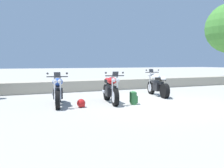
# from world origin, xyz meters

# --- Properties ---
(ground_plane) EXTENTS (120.00, 120.00, 0.00)m
(ground_plane) POSITION_xyz_m (0.00, 0.00, 0.00)
(ground_plane) COLOR #A3A099
(stone_wall) EXTENTS (36.00, 0.80, 0.55)m
(stone_wall) POSITION_xyz_m (0.00, 4.80, 0.28)
(stone_wall) COLOR #A89E89
(stone_wall) RESTS_ON ground
(motorcycle_blue_near_left) EXTENTS (0.76, 2.05, 1.18)m
(motorcycle_blue_near_left) POSITION_xyz_m (-3.35, 0.96, 0.49)
(motorcycle_blue_near_left) COLOR black
(motorcycle_blue_near_left) RESTS_ON ground
(motorcycle_red_centre) EXTENTS (0.74, 2.05, 1.18)m
(motorcycle_red_centre) POSITION_xyz_m (-1.47, 0.75, 0.49)
(motorcycle_red_centre) COLOR black
(motorcycle_red_centre) RESTS_ON ground
(motorcycle_white_far_right) EXTENTS (0.72, 2.06, 1.18)m
(motorcycle_white_far_right) POSITION_xyz_m (1.15, 1.61, 0.49)
(motorcycle_white_far_right) COLOR black
(motorcycle_white_far_right) RESTS_ON ground
(rider_backpack) EXTENTS (0.32, 0.34, 0.47)m
(rider_backpack) POSITION_xyz_m (-0.85, 0.13, 0.24)
(rider_backpack) COLOR #2D6B38
(rider_backpack) RESTS_ON ground
(rider_helmet) EXTENTS (0.28, 0.28, 0.28)m
(rider_helmet) POSITION_xyz_m (-2.73, 0.29, 0.14)
(rider_helmet) COLOR #B21919
(rider_helmet) RESTS_ON ground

